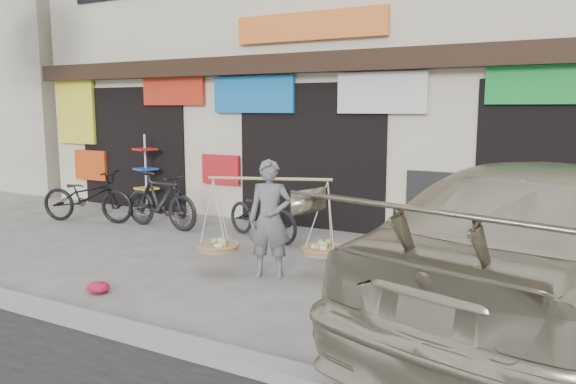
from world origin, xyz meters
The scene contains 12 objects.
ground centered at (0.00, 0.00, 0.00)m, with size 70.00×70.00×0.00m, color gray.
kerb centered at (0.00, -2.00, 0.06)m, with size 70.00×0.25×0.12m, color gray.
shophouse_block centered at (0.00, 6.42, 3.45)m, with size 14.00×6.32×7.00m.
neighbor_west centered at (-13.50, 7.00, 3.00)m, with size 12.00×7.00×6.00m, color beige.
street_vendor centered at (0.98, 0.42, 0.72)m, with size 1.89×1.09×1.58m.
bike_0 centered at (-4.06, 1.78, 0.51)m, with size 0.68×1.94×1.02m, color black.
bike_1 centered at (-2.41, 2.05, 0.53)m, with size 0.50×1.76×1.06m, color black.
bike_2 centered at (-0.27, 2.24, 0.45)m, with size 0.60×1.73×0.91m, color black.
bike_3 centered at (-2.38, 2.05, 0.53)m, with size 0.50×1.76×1.06m, color black.
suv centered at (4.58, 0.28, 0.87)m, with size 3.85×6.41×1.74m.
display_rack centered at (-3.75, 3.09, 0.68)m, with size 0.51×0.51×1.69m.
red_bag centered at (-0.51, -1.19, 0.07)m, with size 0.31×0.25×0.14m, color #B81133.
Camera 1 is at (4.77, -5.82, 2.25)m, focal length 35.00 mm.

